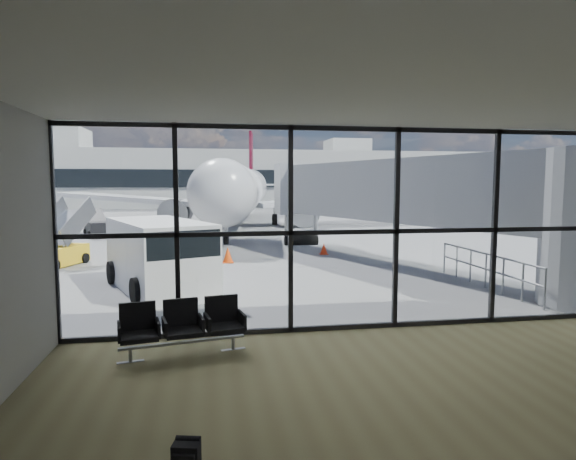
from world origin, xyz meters
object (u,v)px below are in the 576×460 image
object	(u,v)px
service_van	(160,255)
belt_loader	(98,228)
airliner	(242,190)
mobile_stairs	(55,253)
seating_row	(182,324)

from	to	relation	value
service_van	belt_loader	size ratio (longest dim) A/B	1.40
airliner	belt_loader	bearing A→B (deg)	-131.70
service_van	mobile_stairs	xyz separation A→B (m)	(-4.60, 5.26, -0.58)
seating_row	airliner	bearing A→B (deg)	72.90
service_van	mobile_stairs	distance (m)	7.01
airliner	belt_loader	distance (m)	12.71
mobile_stairs	seating_row	bearing A→B (deg)	-42.67
airliner	service_van	distance (m)	24.73
service_van	airliner	bearing A→B (deg)	58.33
belt_loader	mobile_stairs	bearing A→B (deg)	-107.21
mobile_stairs	airliner	bearing A→B (deg)	85.92
airliner	belt_loader	xyz separation A→B (m)	(-9.50, -8.16, -2.19)
airliner	service_van	world-z (taller)	airliner
airliner	mobile_stairs	bearing A→B (deg)	-107.05
seating_row	mobile_stairs	size ratio (longest dim) A/B	0.70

